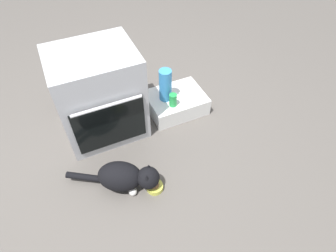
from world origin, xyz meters
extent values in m
plane|color=#56514C|center=(0.00, 0.00, 0.00)|extent=(8.00, 8.00, 0.00)
cube|color=#B7BABF|center=(0.04, 0.40, 0.38)|extent=(0.64, 0.54, 0.76)
cube|color=black|center=(0.04, 0.13, 0.29)|extent=(0.55, 0.01, 0.42)
cylinder|color=silver|center=(0.04, 0.10, 0.52)|extent=(0.52, 0.02, 0.02)
cube|color=white|center=(0.71, 0.36, 0.08)|extent=(0.51, 0.40, 0.17)
cylinder|color=#D1D14C|center=(0.20, -0.35, 0.02)|extent=(0.12, 0.12, 0.04)
sphere|color=brown|center=(0.20, -0.35, 0.04)|extent=(0.07, 0.07, 0.07)
ellipsoid|color=black|center=(-0.02, -0.23, 0.12)|extent=(0.39, 0.35, 0.22)
sphere|color=black|center=(0.16, -0.33, 0.14)|extent=(0.16, 0.16, 0.16)
cone|color=black|center=(0.18, -0.29, 0.20)|extent=(0.06, 0.06, 0.07)
cone|color=black|center=(0.14, -0.37, 0.20)|extent=(0.06, 0.06, 0.07)
cylinder|color=black|center=(-0.25, -0.09, 0.07)|extent=(0.26, 0.18, 0.07)
sphere|color=silver|center=(0.10, -0.22, 0.03)|extent=(0.06, 0.06, 0.06)
sphere|color=silver|center=(0.03, -0.33, 0.03)|extent=(0.06, 0.06, 0.06)
cylinder|color=green|center=(0.63, 0.26, 0.23)|extent=(0.07, 0.07, 0.12)
cylinder|color=#388CD1|center=(0.61, 0.37, 0.32)|extent=(0.11, 0.11, 0.30)
camera|label=1|loc=(-0.16, -1.38, 1.86)|focal=30.10mm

